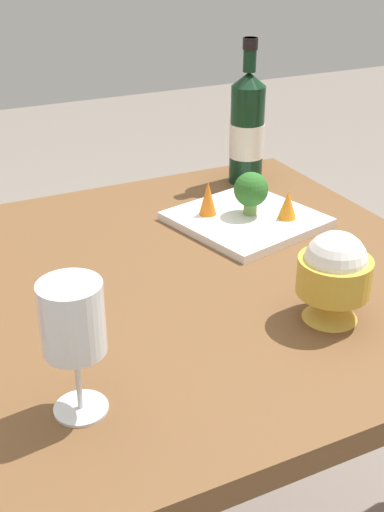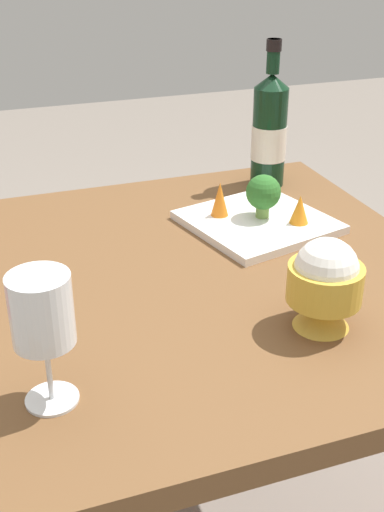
{
  "view_description": "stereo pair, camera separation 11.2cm",
  "coord_description": "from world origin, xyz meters",
  "px_view_note": "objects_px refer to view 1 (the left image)",
  "views": [
    {
      "loc": [
        -0.44,
        -0.89,
        1.27
      ],
      "look_at": [
        0.0,
        0.0,
        0.76
      ],
      "focal_mm": 46.43,
      "sensor_mm": 36.0,
      "label": 1
    },
    {
      "loc": [
        -0.33,
        -0.94,
        1.27
      ],
      "look_at": [
        0.0,
        0.0,
        0.76
      ],
      "focal_mm": 46.43,
      "sensor_mm": 36.0,
      "label": 2
    }
  ],
  "objects_px": {
    "rice_bowl": "(334,275)",
    "wine_bottle": "(247,128)",
    "wine_glass": "(73,322)",
    "broccoli_floret": "(251,190)",
    "serving_plate": "(246,219)",
    "carrot_garnish_right": "(288,205)",
    "carrot_garnish_left": "(208,198)"
  },
  "relations": [
    {
      "from": "wine_glass",
      "to": "rice_bowl",
      "type": "bearing_deg",
      "value": 5.14
    },
    {
      "from": "rice_bowl",
      "to": "wine_glass",
      "type": "bearing_deg",
      "value": -174.86
    },
    {
      "from": "wine_bottle",
      "to": "rice_bowl",
      "type": "bearing_deg",
      "value": -107.41
    },
    {
      "from": "broccoli_floret",
      "to": "carrot_garnish_right",
      "type": "height_order",
      "value": "broccoli_floret"
    },
    {
      "from": "wine_bottle",
      "to": "carrot_garnish_right",
      "type": "bearing_deg",
      "value": -101.24
    },
    {
      "from": "rice_bowl",
      "to": "carrot_garnish_left",
      "type": "height_order",
      "value": "rice_bowl"
    },
    {
      "from": "wine_bottle",
      "to": "broccoli_floret",
      "type": "xyz_separation_m",
      "value": [
        -0.1,
        -0.2,
        -0.06
      ]
    },
    {
      "from": "wine_glass",
      "to": "rice_bowl",
      "type": "xyz_separation_m",
      "value": [
        0.4,
        0.04,
        -0.05
      ]
    },
    {
      "from": "wine_glass",
      "to": "broccoli_floret",
      "type": "height_order",
      "value": "wine_glass"
    },
    {
      "from": "wine_bottle",
      "to": "carrot_garnish_right",
      "type": "distance_m",
      "value": 0.26
    },
    {
      "from": "wine_bottle",
      "to": "rice_bowl",
      "type": "distance_m",
      "value": 0.58
    },
    {
      "from": "rice_bowl",
      "to": "carrot_garnish_left",
      "type": "xyz_separation_m",
      "value": [
        -0.0,
        0.39,
        -0.02
      ]
    },
    {
      "from": "wine_bottle",
      "to": "broccoli_floret",
      "type": "bearing_deg",
      "value": -117.72
    },
    {
      "from": "wine_bottle",
      "to": "rice_bowl",
      "type": "relative_size",
      "value": 2.23
    },
    {
      "from": "wine_bottle",
      "to": "rice_bowl",
      "type": "xyz_separation_m",
      "value": [
        -0.17,
        -0.55,
        -0.05
      ]
    },
    {
      "from": "wine_bottle",
      "to": "serving_plate",
      "type": "bearing_deg",
      "value": -119.61
    },
    {
      "from": "serving_plate",
      "to": "broccoli_floret",
      "type": "bearing_deg",
      "value": 21.62
    },
    {
      "from": "wine_glass",
      "to": "rice_bowl",
      "type": "relative_size",
      "value": 1.26
    },
    {
      "from": "rice_bowl",
      "to": "carrot_garnish_right",
      "type": "relative_size",
      "value": 2.53
    },
    {
      "from": "serving_plate",
      "to": "carrot_garnish_left",
      "type": "distance_m",
      "value": 0.09
    },
    {
      "from": "carrot_garnish_left",
      "to": "carrot_garnish_right",
      "type": "height_order",
      "value": "carrot_garnish_left"
    },
    {
      "from": "rice_bowl",
      "to": "wine_bottle",
      "type": "bearing_deg",
      "value": 72.59
    },
    {
      "from": "serving_plate",
      "to": "carrot_garnish_right",
      "type": "relative_size",
      "value": 5.39
    },
    {
      "from": "carrot_garnish_left",
      "to": "rice_bowl",
      "type": "bearing_deg",
      "value": -89.29
    },
    {
      "from": "broccoli_floret",
      "to": "carrot_garnish_left",
      "type": "bearing_deg",
      "value": 154.79
    },
    {
      "from": "wine_glass",
      "to": "carrot_garnish_right",
      "type": "distance_m",
      "value": 0.64
    },
    {
      "from": "wine_glass",
      "to": "rice_bowl",
      "type": "distance_m",
      "value": 0.41
    },
    {
      "from": "carrot_garnish_right",
      "to": "wine_bottle",
      "type": "bearing_deg",
      "value": 78.76
    },
    {
      "from": "carrot_garnish_left",
      "to": "carrot_garnish_right",
      "type": "bearing_deg",
      "value": -33.18
    },
    {
      "from": "rice_bowl",
      "to": "broccoli_floret",
      "type": "height_order",
      "value": "rice_bowl"
    },
    {
      "from": "rice_bowl",
      "to": "carrot_garnish_right",
      "type": "bearing_deg",
      "value": 67.98
    },
    {
      "from": "carrot_garnish_right",
      "to": "serving_plate",
      "type": "bearing_deg",
      "value": 145.3
    }
  ]
}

